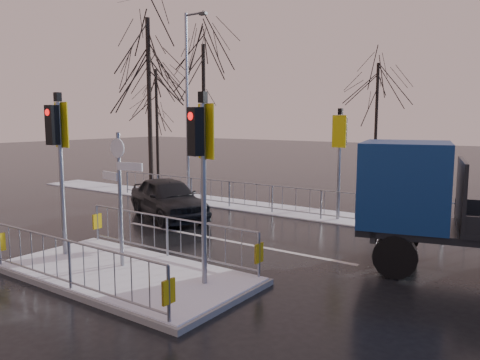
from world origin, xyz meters
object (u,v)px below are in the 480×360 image
Objects in this scene: traffic_island at (124,259)px; car_far_lane at (168,198)px; flatbed_truck at (446,203)px; street_lamp_left at (188,97)px.

car_far_lane is at bearing 124.87° from traffic_island.
flatbed_truck is (5.74, 4.64, 1.20)m from traffic_island.
flatbed_truck is 13.41m from street_lamp_left.
street_lamp_left reaches higher than flatbed_truck.
flatbed_truck is (9.31, -0.48, 0.86)m from car_far_lane.
traffic_island is 6.25m from car_far_lane.
street_lamp_left is (-12.16, 4.85, 2.91)m from flatbed_truck.
traffic_island is 0.88× the size of flatbed_truck.
flatbed_truck is at bearing -21.75° from street_lamp_left.
street_lamp_left is (-6.42, 9.49, 4.10)m from traffic_island.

